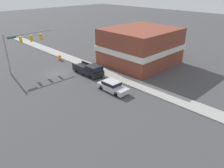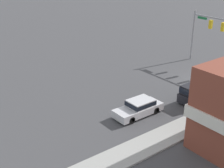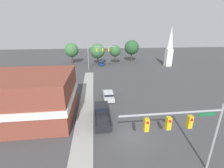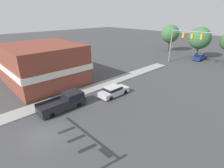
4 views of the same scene
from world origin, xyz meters
name	(u,v)px [view 2 (image 2 of 4)]	position (x,y,z in m)	size (l,w,h in m)	color
ground_plane	(202,80)	(0.00, 0.00, 0.00)	(200.00, 200.00, 0.00)	#424244
near_signal_assembly	(213,28)	(2.86, -4.97, 4.82)	(8.32, 0.49, 6.53)	gray
car_lead	(139,107)	(-1.72, 11.08, 0.75)	(1.80, 4.64, 1.42)	black
pickup_truck_parked	(201,92)	(-3.26, 4.37, 0.90)	(2.07, 5.70, 1.83)	black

